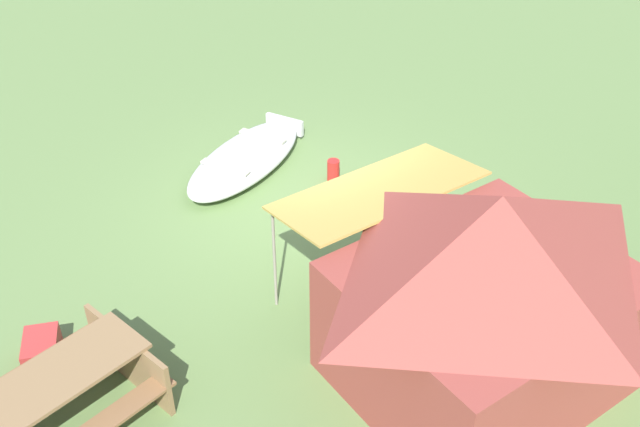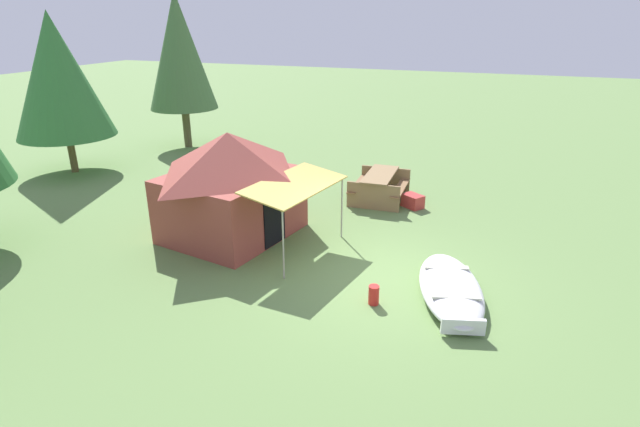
# 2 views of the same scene
# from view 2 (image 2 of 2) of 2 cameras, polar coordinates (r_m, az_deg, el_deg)

# --- Properties ---
(ground_plane) EXTENTS (80.00, 80.00, 0.00)m
(ground_plane) POSITION_cam_2_polar(r_m,az_deg,el_deg) (10.31, 6.08, -7.13)
(ground_plane) COLOR #618146
(beached_rowboat) EXTENTS (2.97, 1.83, 0.37)m
(beached_rowboat) POSITION_cam_2_polar(r_m,az_deg,el_deg) (9.78, 14.54, -8.16)
(beached_rowboat) COLOR silver
(beached_rowboat) RESTS_ON ground_plane
(canvas_cabin_tent) EXTENTS (3.49, 4.17, 2.48)m
(canvas_cabin_tent) POSITION_cam_2_polar(r_m,az_deg,el_deg) (11.89, -10.06, 3.39)
(canvas_cabin_tent) COLOR #953F36
(canvas_cabin_tent) RESTS_ON ground_plane
(picnic_table) EXTENTS (1.90, 1.51, 0.77)m
(picnic_table) POSITION_cam_2_polar(r_m,az_deg,el_deg) (14.35, 6.76, 3.37)
(picnic_table) COLOR olive
(picnic_table) RESTS_ON ground_plane
(cooler_box) EXTENTS (0.62, 0.67, 0.36)m
(cooler_box) POSITION_cam_2_polar(r_m,az_deg,el_deg) (14.01, 10.44, 1.40)
(cooler_box) COLOR #B93531
(cooler_box) RESTS_ON ground_plane
(fuel_can) EXTENTS (0.24, 0.24, 0.37)m
(fuel_can) POSITION_cam_2_polar(r_m,az_deg,el_deg) (9.33, 6.10, -9.14)
(fuel_can) COLOR red
(fuel_can) RESTS_ON ground_plane
(pine_tree_back_left) EXTENTS (3.04, 3.04, 5.08)m
(pine_tree_back_left) POSITION_cam_2_polar(r_m,az_deg,el_deg) (18.35, -27.53, 13.67)
(pine_tree_back_left) COLOR brown
(pine_tree_back_left) RESTS_ON ground_plane
(pine_tree_back_right) EXTENTS (2.57, 2.57, 5.77)m
(pine_tree_back_right) POSITION_cam_2_polar(r_m,az_deg,el_deg) (20.49, -15.61, 17.22)
(pine_tree_back_right) COLOR brown
(pine_tree_back_right) RESTS_ON ground_plane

